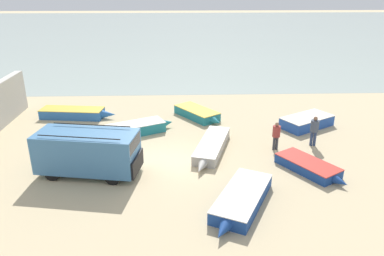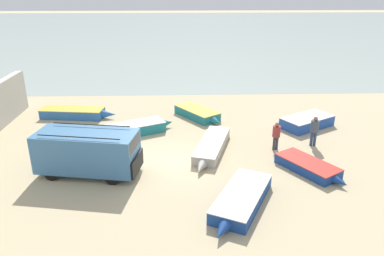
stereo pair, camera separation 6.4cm
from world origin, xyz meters
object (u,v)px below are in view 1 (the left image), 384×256
(fishing_rowboat_2, at_px, (211,147))
(fisherman_1, at_px, (276,133))
(fishing_rowboat_3, at_px, (309,167))
(fishing_rowboat_5, at_px, (241,200))
(fishing_rowboat_0, at_px, (308,121))
(fishing_rowboat_6, at_px, (75,113))
(parked_van, at_px, (88,151))
(fishing_rowboat_4, at_px, (198,113))
(fisherman_0, at_px, (314,128))
(fishing_rowboat_1, at_px, (138,128))

(fishing_rowboat_2, relative_size, fisherman_1, 3.35)
(fishing_rowboat_3, distance_m, fishing_rowboat_5, 4.77)
(fishing_rowboat_3, height_order, fisherman_1, fisherman_1)
(fishing_rowboat_0, distance_m, fisherman_1, 4.55)
(fishing_rowboat_6, bearing_deg, parked_van, -64.30)
(fishing_rowboat_6, bearing_deg, fishing_rowboat_0, -1.27)
(fishing_rowboat_2, relative_size, fishing_rowboat_4, 1.39)
(fisherman_0, bearing_deg, fishing_rowboat_6, 87.35)
(parked_van, distance_m, fishing_rowboat_1, 5.48)
(fishing_rowboat_1, distance_m, fishing_rowboat_4, 4.58)
(fishing_rowboat_2, height_order, fisherman_0, fisherman_0)
(fishing_rowboat_6, xyz_separation_m, fisherman_0, (14.58, -5.13, 0.73))
(fishing_rowboat_6, bearing_deg, fishing_rowboat_1, -25.55)
(fishing_rowboat_0, height_order, fisherman_1, fisherman_1)
(fishing_rowboat_6, relative_size, fisherman_0, 2.96)
(parked_van, relative_size, fishing_rowboat_0, 1.25)
(parked_van, xyz_separation_m, fishing_rowboat_6, (-2.72, 7.99, -0.86))
(fisherman_1, bearing_deg, fisherman_0, 94.68)
(fishing_rowboat_0, height_order, fishing_rowboat_1, fishing_rowboat_0)
(parked_van, relative_size, fishing_rowboat_1, 1.21)
(parked_van, xyz_separation_m, fisherman_1, (9.61, 2.40, -0.22))
(fisherman_1, bearing_deg, fishing_rowboat_4, -149.77)
(fishing_rowboat_5, height_order, fisherman_0, fisherman_0)
(fisherman_0, bearing_deg, fishing_rowboat_5, 156.40)
(fishing_rowboat_3, relative_size, fishing_rowboat_4, 0.96)
(fishing_rowboat_2, bearing_deg, fisherman_1, 108.64)
(fishing_rowboat_6, xyz_separation_m, fisherman_1, (12.34, -5.59, 0.64))
(fishing_rowboat_4, xyz_separation_m, fishing_rowboat_6, (-8.34, 0.32, 0.02))
(fisherman_0, height_order, fisherman_1, fisherman_0)
(fishing_rowboat_1, distance_m, fishing_rowboat_5, 9.56)
(fishing_rowboat_2, height_order, fishing_rowboat_5, fishing_rowboat_5)
(fishing_rowboat_2, xyz_separation_m, fisherman_1, (3.54, 0.11, 0.68))
(parked_van, xyz_separation_m, fishing_rowboat_3, (10.67, -0.15, -0.93))
(fishing_rowboat_5, bearing_deg, fishing_rowboat_0, 173.83)
(fishing_rowboat_0, distance_m, fisherman_0, 3.10)
(fishing_rowboat_3, height_order, fishing_rowboat_5, fishing_rowboat_5)
(fishing_rowboat_2, bearing_deg, fisherman_0, 112.49)
(fishing_rowboat_2, bearing_deg, fishing_rowboat_1, -106.73)
(fishing_rowboat_3, height_order, fishing_rowboat_6, fishing_rowboat_6)
(parked_van, bearing_deg, fishing_rowboat_6, 118.54)
(fishing_rowboat_4, relative_size, fishing_rowboat_6, 0.75)
(fishing_rowboat_2, height_order, fishing_rowboat_4, fishing_rowboat_4)
(parked_van, height_order, fishing_rowboat_2, parked_van)
(parked_van, relative_size, fisherman_1, 3.17)
(parked_van, bearing_deg, fisherman_0, 23.27)
(fishing_rowboat_1, xyz_separation_m, fishing_rowboat_4, (3.79, 2.57, -0.03))
(parked_van, xyz_separation_m, fishing_rowboat_5, (6.86, -3.03, -0.88))
(fishing_rowboat_0, distance_m, fishing_rowboat_5, 10.51)
(fishing_rowboat_3, relative_size, fishing_rowboat_5, 0.77)
(fishing_rowboat_0, bearing_deg, fishing_rowboat_3, -138.51)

